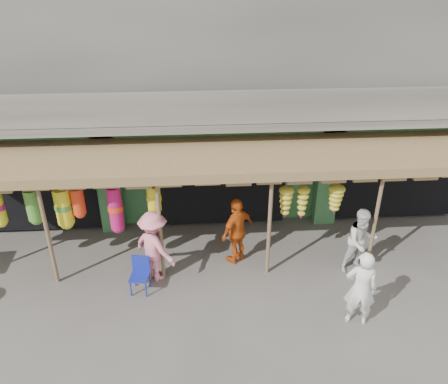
{
  "coord_description": "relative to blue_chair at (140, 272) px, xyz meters",
  "views": [
    {
      "loc": [
        -0.66,
        -8.64,
        6.69
      ],
      "look_at": [
        0.04,
        1.0,
        1.62
      ],
      "focal_mm": 35.0,
      "sensor_mm": 36.0,
      "label": 1
    }
  ],
  "objects": [
    {
      "name": "blue_chair",
      "position": [
        0.0,
        0.0,
        0.0
      ],
      "size": [
        0.47,
        0.48,
        0.86
      ],
      "rotation": [
        0.0,
        0.0,
        -0.16
      ],
      "color": "#172397",
      "rests_on": "ground"
    },
    {
      "name": "building",
      "position": [
        1.99,
        5.48,
        2.89
      ],
      "size": [
        16.4,
        6.8,
        7.0
      ],
      "color": "gray",
      "rests_on": "ground"
    },
    {
      "name": "person_front",
      "position": [
        4.58,
        -1.36,
        0.4
      ],
      "size": [
        0.72,
        0.56,
        1.75
      ],
      "primitive_type": "imported",
      "rotation": [
        0.0,
        0.0,
        2.89
      ],
      "color": "white",
      "rests_on": "ground"
    },
    {
      "name": "ground",
      "position": [
        1.99,
        0.61,
        -0.48
      ],
      "size": [
        80.0,
        80.0,
        0.0
      ],
      "primitive_type": "plane",
      "color": "#514C47",
      "rests_on": "ground"
    },
    {
      "name": "person_vendor",
      "position": [
        2.3,
        0.95,
        0.4
      ],
      "size": [
        1.06,
        1.01,
        1.76
      ],
      "primitive_type": "imported",
      "rotation": [
        0.0,
        0.0,
        3.87
      ],
      "color": "#C14E12",
      "rests_on": "ground"
    },
    {
      "name": "person_right",
      "position": [
        5.2,
        0.35,
        0.36
      ],
      "size": [
        0.93,
        0.79,
        1.67
      ],
      "primitive_type": "imported",
      "rotation": [
        0.0,
        0.0,
        0.22
      ],
      "color": "silver",
      "rests_on": "ground"
    },
    {
      "name": "basket_right",
      "position": [
        -0.01,
        0.37,
        -0.38
      ],
      "size": [
        0.48,
        0.48,
        0.2
      ],
      "primitive_type": "cylinder",
      "rotation": [
        0.0,
        0.0,
        0.09
      ],
      "color": "#A2714C",
      "rests_on": "ground"
    },
    {
      "name": "awning",
      "position": [
        1.8,
        1.41,
        2.09
      ],
      "size": [
        14.0,
        2.7,
        2.79
      ],
      "color": "brown",
      "rests_on": "ground"
    },
    {
      "name": "person_shopper",
      "position": [
        0.32,
        0.4,
        0.41
      ],
      "size": [
        1.3,
        1.25,
        1.78
      ],
      "primitive_type": "imported",
      "rotation": [
        0.0,
        0.0,
        2.43
      ],
      "color": "pink",
      "rests_on": "ground"
    }
  ]
}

